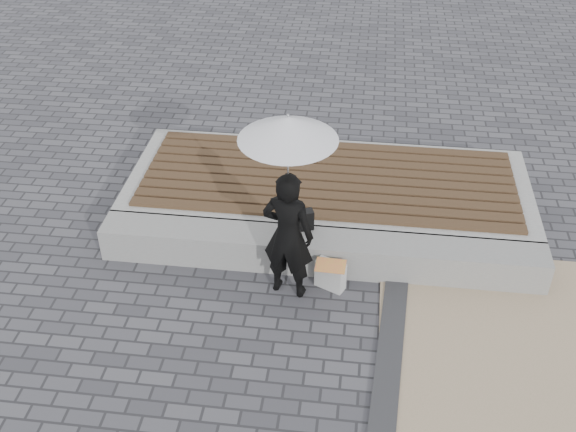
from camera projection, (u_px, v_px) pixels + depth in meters
The scene contains 10 objects.
ground at pixel (305, 372), 6.59m from camera, with size 80.00×80.00×0.00m, color #505055.
edging_band at pixel (383, 421), 6.11m from camera, with size 0.25×5.20×0.04m, color #313234.
seating_ledge at pixel (320, 251), 7.76m from camera, with size 5.00×0.45×0.40m, color #979792.
timber_platform at pixel (328, 192), 8.72m from camera, with size 5.00×2.00×0.40m, color #AFAFA9.
timber_decking at pixel (329, 178), 8.60m from camera, with size 4.60×1.80×0.04m, color #513923, non-canonical shape.
woman at pixel (288, 235), 7.10m from camera, with size 0.55×0.36×1.51m, color black.
parasol at pixel (288, 128), 6.36m from camera, with size 0.96×0.96×1.22m.
handbag at pixel (298, 221), 7.70m from camera, with size 0.34×0.12×0.24m, color black.
canvas_tote at pixel (330, 275), 7.48m from camera, with size 0.32×0.14×0.34m, color beige.
magazine at pixel (331, 266), 7.33m from camera, with size 0.32×0.24×0.01m, color #F84345.
Camera 1 is at (0.40, -4.44, 5.09)m, focal length 42.88 mm.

